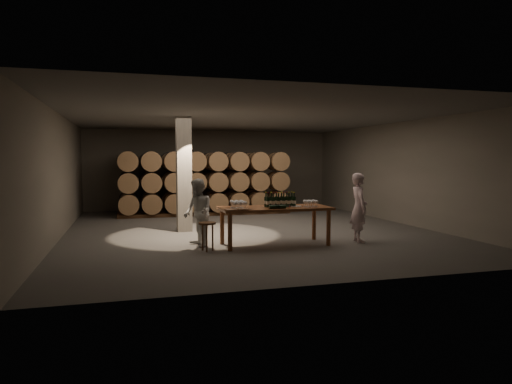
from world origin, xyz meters
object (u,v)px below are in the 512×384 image
object	(u,v)px
person_man	(359,208)
person_woman	(198,213)
tasting_table	(275,211)
stool	(207,228)
bottle_cluster	(280,201)
notebook_near	(243,209)
plate	(296,206)

from	to	relation	value
person_man	person_woman	distance (m)	3.90
tasting_table	person_man	world-z (taller)	person_man
stool	bottle_cluster	bearing A→B (deg)	10.10
tasting_table	notebook_near	xyz separation A→B (m)	(-0.89, -0.45, 0.12)
plate	notebook_near	bearing A→B (deg)	-164.63
tasting_table	bottle_cluster	world-z (taller)	bottle_cluster
tasting_table	person_woman	xyz separation A→B (m)	(-1.78, 0.30, -0.01)
notebook_near	person_man	bearing A→B (deg)	12.85
stool	person_man	xyz separation A→B (m)	(3.75, 0.10, 0.32)
notebook_near	stool	size ratio (longest dim) A/B	0.38
stool	person_woman	xyz separation A→B (m)	(-0.11, 0.59, 0.27)
bottle_cluster	plate	size ratio (longest dim) A/B	2.89
tasting_table	stool	size ratio (longest dim) A/B	4.08
bottle_cluster	person_woman	xyz separation A→B (m)	(-1.91, 0.27, -0.24)
bottle_cluster	plate	world-z (taller)	bottle_cluster
person_man	person_woman	world-z (taller)	person_man
plate	person_woman	xyz separation A→B (m)	(-2.28, 0.36, -0.12)
bottle_cluster	stool	distance (m)	1.89
notebook_near	person_woman	world-z (taller)	person_woman
plate	notebook_near	world-z (taller)	notebook_near
tasting_table	bottle_cluster	xyz separation A→B (m)	(0.14, 0.03, 0.23)
plate	person_woman	world-z (taller)	person_woman
bottle_cluster	person_woman	size ratio (longest dim) A/B	0.47
plate	person_woman	bearing A→B (deg)	170.91
bottle_cluster	stool	bearing A→B (deg)	-169.90
plate	bottle_cluster	bearing A→B (deg)	165.97
plate	stool	size ratio (longest dim) A/B	0.40
bottle_cluster	tasting_table	bearing A→B (deg)	-169.26
bottle_cluster	notebook_near	distance (m)	1.14
bottle_cluster	stool	world-z (taller)	bottle_cluster
notebook_near	bottle_cluster	bearing A→B (deg)	32.66
person_woman	tasting_table	bearing A→B (deg)	67.24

